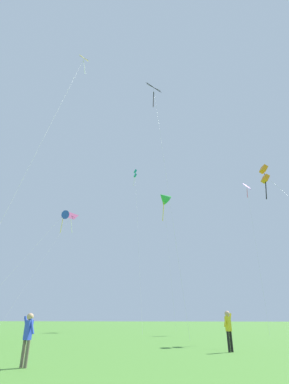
{
  "coord_description": "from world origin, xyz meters",
  "views": [
    {
      "loc": [
        1.72,
        -2.34,
        1.41
      ],
      "look_at": [
        -4.7,
        31.7,
        16.41
      ],
      "focal_mm": 27.5,
      "sensor_mm": 36.0,
      "label": 1
    }
  ],
  "objects_px": {
    "kite_orange_box": "(265,175)",
    "kite_black_large": "(154,94)",
    "kite_teal_box": "(135,175)",
    "kite_green_small": "(164,198)",
    "person_in_red_shirt": "(228,327)",
    "kite_pink_low": "(70,220)",
    "person_near_tree": "(28,334)",
    "kite_purple_streamer": "(248,193)",
    "kite_yellow_diamond": "(79,70)",
    "kite_blue_delta": "(63,214)"
  },
  "relations": [
    {
      "from": "kite_pink_low",
      "to": "person_near_tree",
      "type": "xyz_separation_m",
      "value": [
        13.29,
        -30.04,
        -14.24
      ]
    },
    {
      "from": "kite_orange_box",
      "to": "kite_black_large",
      "type": "bearing_deg",
      "value": 165.77
    },
    {
      "from": "kite_orange_box",
      "to": "kite_teal_box",
      "type": "height_order",
      "value": "kite_teal_box"
    },
    {
      "from": "kite_green_small",
      "to": "kite_teal_box",
      "type": "distance_m",
      "value": 5.9
    },
    {
      "from": "kite_black_large",
      "to": "kite_teal_box",
      "type": "relative_size",
      "value": 1.23
    },
    {
      "from": "kite_orange_box",
      "to": "kite_blue_delta",
      "type": "bearing_deg",
      "value": 158.7
    },
    {
      "from": "kite_pink_low",
      "to": "kite_blue_delta",
      "type": "relative_size",
      "value": 1.11
    },
    {
      "from": "person_in_red_shirt",
      "to": "kite_orange_box",
      "type": "bearing_deg",
      "value": 61.4
    },
    {
      "from": "kite_orange_box",
      "to": "person_in_red_shirt",
      "type": "relative_size",
      "value": 8.14
    },
    {
      "from": "kite_green_small",
      "to": "kite_black_large",
      "type": "xyz_separation_m",
      "value": [
        0.99,
        -15.77,
        7.33
      ]
    },
    {
      "from": "kite_black_large",
      "to": "kite_orange_box",
      "type": "relative_size",
      "value": 2.01
    },
    {
      "from": "kite_teal_box",
      "to": "person_near_tree",
      "type": "bearing_deg",
      "value": -83.58
    },
    {
      "from": "kite_yellow_diamond",
      "to": "kite_orange_box",
      "type": "relative_size",
      "value": 1.75
    },
    {
      "from": "kite_pink_low",
      "to": "kite_blue_delta",
      "type": "height_order",
      "value": "kite_pink_low"
    },
    {
      "from": "kite_black_large",
      "to": "kite_teal_box",
      "type": "bearing_deg",
      "value": 111.72
    },
    {
      "from": "kite_pink_low",
      "to": "person_near_tree",
      "type": "height_order",
      "value": "kite_pink_low"
    },
    {
      "from": "kite_blue_delta",
      "to": "kite_pink_low",
      "type": "bearing_deg",
      "value": 104.94
    },
    {
      "from": "kite_blue_delta",
      "to": "kite_teal_box",
      "type": "xyz_separation_m",
      "value": [
        8.45,
        6.14,
        8.18
      ]
    },
    {
      "from": "kite_blue_delta",
      "to": "kite_teal_box",
      "type": "relative_size",
      "value": 0.64
    },
    {
      "from": "kite_black_large",
      "to": "kite_yellow_diamond",
      "type": "distance_m",
      "value": 11.71
    },
    {
      "from": "kite_purple_streamer",
      "to": "person_in_red_shirt",
      "type": "relative_size",
      "value": 10.77
    },
    {
      "from": "kite_orange_box",
      "to": "person_in_red_shirt",
      "type": "height_order",
      "value": "kite_orange_box"
    },
    {
      "from": "kite_blue_delta",
      "to": "kite_orange_box",
      "type": "bearing_deg",
      "value": -21.3
    },
    {
      "from": "kite_purple_streamer",
      "to": "kite_green_small",
      "type": "height_order",
      "value": "kite_green_small"
    },
    {
      "from": "kite_green_small",
      "to": "person_in_red_shirt",
      "type": "bearing_deg",
      "value": -77.59
    },
    {
      "from": "kite_teal_box",
      "to": "kite_yellow_diamond",
      "type": "bearing_deg",
      "value": -91.19
    },
    {
      "from": "kite_green_small",
      "to": "kite_teal_box",
      "type": "height_order",
      "value": "kite_teal_box"
    },
    {
      "from": "kite_pink_low",
      "to": "kite_teal_box",
      "type": "height_order",
      "value": "kite_teal_box"
    },
    {
      "from": "kite_teal_box",
      "to": "kite_green_small",
      "type": "bearing_deg",
      "value": 35.22
    },
    {
      "from": "kite_black_large",
      "to": "kite_purple_streamer",
      "type": "bearing_deg",
      "value": 44.26
    },
    {
      "from": "person_near_tree",
      "to": "person_in_red_shirt",
      "type": "relative_size",
      "value": 0.9
    },
    {
      "from": "kite_purple_streamer",
      "to": "kite_yellow_diamond",
      "type": "xyz_separation_m",
      "value": [
        -16.73,
        -20.14,
        5.12
      ]
    },
    {
      "from": "kite_purple_streamer",
      "to": "kite_orange_box",
      "type": "xyz_separation_m",
      "value": [
        -0.73,
        -13.5,
        -3.81
      ]
    },
    {
      "from": "kite_blue_delta",
      "to": "person_near_tree",
      "type": "height_order",
      "value": "kite_blue_delta"
    },
    {
      "from": "kite_purple_streamer",
      "to": "kite_blue_delta",
      "type": "bearing_deg",
      "value": -170.47
    },
    {
      "from": "kite_pink_low",
      "to": "person_in_red_shirt",
      "type": "height_order",
      "value": "kite_pink_low"
    },
    {
      "from": "kite_black_large",
      "to": "person_in_red_shirt",
      "type": "distance_m",
      "value": 28.99
    },
    {
      "from": "kite_yellow_diamond",
      "to": "kite_pink_low",
      "type": "bearing_deg",
      "value": 113.97
    },
    {
      "from": "kite_pink_low",
      "to": "kite_orange_box",
      "type": "distance_m",
      "value": 29.15
    },
    {
      "from": "kite_blue_delta",
      "to": "kite_black_large",
      "type": "bearing_deg",
      "value": -26.31
    },
    {
      "from": "person_in_red_shirt",
      "to": "kite_black_large",
      "type": "bearing_deg",
      "value": 112.88
    },
    {
      "from": "kite_purple_streamer",
      "to": "person_in_red_shirt",
      "type": "height_order",
      "value": "kite_purple_streamer"
    },
    {
      "from": "kite_purple_streamer",
      "to": "kite_green_small",
      "type": "bearing_deg",
      "value": 157.99
    },
    {
      "from": "kite_green_small",
      "to": "kite_pink_low",
      "type": "distance_m",
      "value": 15.12
    },
    {
      "from": "kite_pink_low",
      "to": "person_near_tree",
      "type": "distance_m",
      "value": 35.8
    },
    {
      "from": "kite_yellow_diamond",
      "to": "kite_teal_box",
      "type": "height_order",
      "value": "kite_yellow_diamond"
    },
    {
      "from": "kite_purple_streamer",
      "to": "kite_teal_box",
      "type": "distance_m",
      "value": 17.22
    },
    {
      "from": "kite_black_large",
      "to": "kite_yellow_diamond",
      "type": "xyz_separation_m",
      "value": [
        -5.58,
        -9.28,
        -4.47
      ]
    },
    {
      "from": "kite_green_small",
      "to": "kite_teal_box",
      "type": "xyz_separation_m",
      "value": [
        -4.13,
        -2.92,
        3.03
      ]
    },
    {
      "from": "kite_yellow_diamond",
      "to": "person_in_red_shirt",
      "type": "distance_m",
      "value": 24.04
    }
  ]
}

